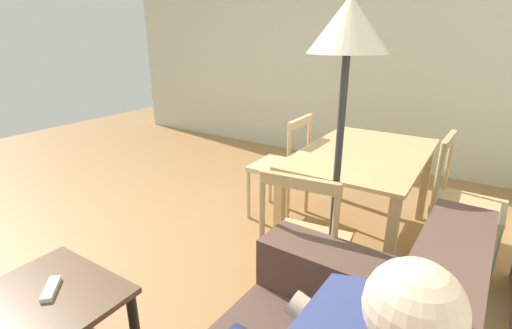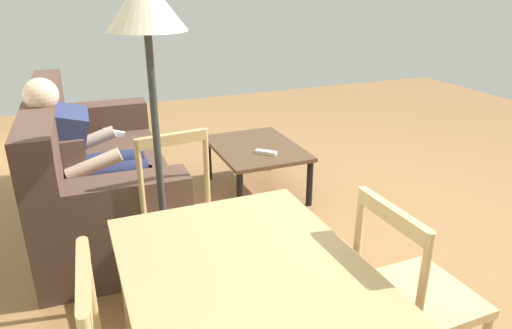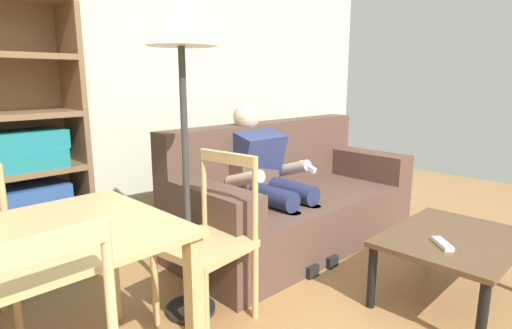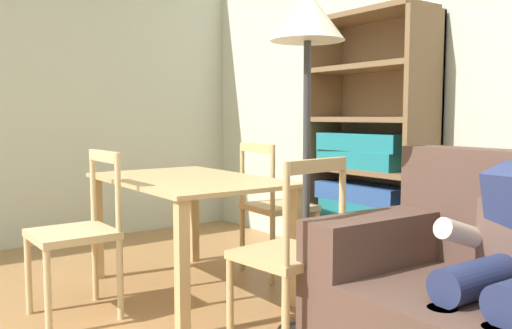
# 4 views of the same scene
# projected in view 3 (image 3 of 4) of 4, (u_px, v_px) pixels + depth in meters

# --- Properties ---
(wall_back) EXTENTS (6.39, 0.12, 2.80)m
(wall_back) POSITION_uv_depth(u_px,v_px,m) (120.00, 66.00, 3.24)
(wall_back) COLOR beige
(wall_back) RESTS_ON ground_plane
(couch) EXTENTS (2.07, 0.95, 0.95)m
(couch) POSITION_uv_depth(u_px,v_px,m) (290.00, 201.00, 3.31)
(couch) COLOR brown
(couch) RESTS_ON ground_plane
(person_lounging) EXTENTS (0.60, 0.90, 1.12)m
(person_lounging) POSITION_uv_depth(u_px,v_px,m) (267.00, 177.00, 3.10)
(person_lounging) COLOR navy
(person_lounging) RESTS_ON ground_plane
(coffee_table) EXTENTS (0.88, 0.66, 0.40)m
(coffee_table) POSITION_uv_depth(u_px,v_px,m) (453.00, 244.00, 2.41)
(coffee_table) COLOR brown
(coffee_table) RESTS_ON ground_plane
(tv_remote) EXTENTS (0.15, 0.16, 0.02)m
(tv_remote) POSITION_uv_depth(u_px,v_px,m) (443.00, 244.00, 2.26)
(tv_remote) COLOR white
(tv_remote) RESTS_ON coffee_table
(bookshelf) EXTENTS (0.92, 0.36, 1.81)m
(bookshelf) POSITION_uv_depth(u_px,v_px,m) (7.00, 177.00, 2.56)
(bookshelf) COLOR brown
(bookshelf) RESTS_ON ground_plane
(dining_chair_facing_couch) EXTENTS (0.46, 0.46, 0.91)m
(dining_chair_facing_couch) POSITION_uv_depth(u_px,v_px,m) (209.00, 242.00, 2.20)
(dining_chair_facing_couch) COLOR tan
(dining_chair_facing_couch) RESTS_ON ground_plane
(floor_lamp) EXTENTS (0.36, 0.36, 1.71)m
(floor_lamp) POSITION_uv_depth(u_px,v_px,m) (182.00, 52.00, 2.06)
(floor_lamp) COLOR black
(floor_lamp) RESTS_ON ground_plane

